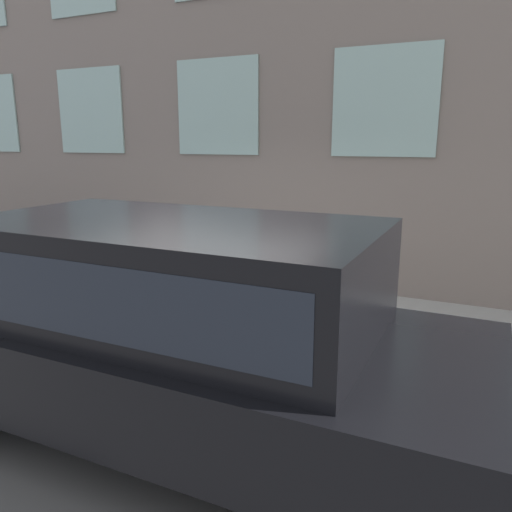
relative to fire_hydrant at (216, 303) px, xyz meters
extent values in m
plane|color=#514F4C|center=(-0.41, 0.05, -0.58)|extent=(80.00, 80.00, 0.00)
cube|color=#9E9B93|center=(1.07, 0.05, -0.51)|extent=(2.95, 60.00, 0.15)
cube|color=gray|center=(2.70, 0.05, 3.00)|extent=(0.30, 40.00, 7.17)
cube|color=#9EBCB2|center=(2.53, -1.27, 2.32)|extent=(0.03, 1.45, 1.48)
cube|color=#9EBCB2|center=(2.53, 1.36, 2.32)|extent=(0.03, 1.45, 1.48)
cube|color=#9EBCB2|center=(2.53, 4.00, 2.32)|extent=(0.03, 1.45, 1.48)
cylinder|color=#2D7260|center=(0.00, 0.00, -0.42)|extent=(0.31, 0.31, 0.04)
cylinder|color=#2D7260|center=(0.00, 0.00, -0.07)|extent=(0.23, 0.23, 0.73)
sphere|color=#2C5D50|center=(0.00, 0.00, 0.29)|extent=(0.24, 0.24, 0.24)
cylinder|color=black|center=(0.00, 0.00, 0.37)|extent=(0.08, 0.08, 0.10)
cylinder|color=#2D7260|center=(0.00, -0.17, 0.02)|extent=(0.09, 0.10, 0.09)
cylinder|color=#2D7260|center=(0.00, 0.17, 0.02)|extent=(0.09, 0.10, 0.09)
cylinder|color=#726651|center=(0.25, -0.86, -0.10)|extent=(0.10, 0.10, 0.68)
cylinder|color=#726651|center=(0.40, -0.86, -0.10)|extent=(0.10, 0.10, 0.68)
cube|color=red|center=(0.32, -0.86, 0.49)|extent=(0.18, 0.13, 0.51)
cylinder|color=red|center=(0.19, -0.86, 0.51)|extent=(0.08, 0.08, 0.48)
cylinder|color=red|center=(0.46, -0.86, 0.51)|extent=(0.08, 0.08, 0.48)
sphere|color=tan|center=(0.32, -0.86, 0.86)|extent=(0.23, 0.23, 0.23)
cylinder|color=black|center=(-0.76, 1.14, -0.20)|extent=(0.24, 0.77, 0.77)
cylinder|color=black|center=(-0.76, -1.99, -0.20)|extent=(0.24, 0.77, 0.77)
cube|color=black|center=(-1.62, -0.42, 0.12)|extent=(1.96, 5.05, 0.65)
cube|color=black|center=(-1.62, -0.55, 0.83)|extent=(1.73, 3.13, 0.77)
cube|color=#1E232D|center=(-1.62, -0.55, 0.83)|extent=(1.74, 2.88, 0.49)
camera|label=1|loc=(-4.69, -2.71, 1.80)|focal=35.00mm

